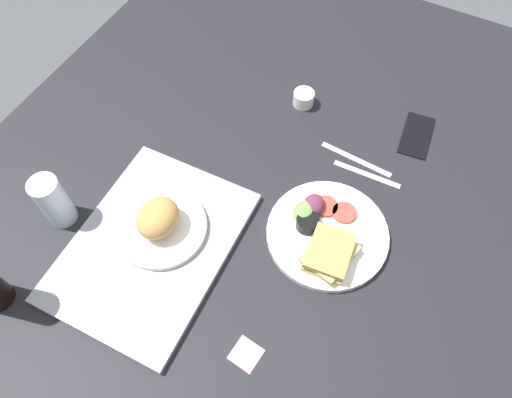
% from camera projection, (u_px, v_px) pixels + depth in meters
% --- Properties ---
extents(ground_plane, '(1.90, 1.50, 0.03)m').
position_uv_depth(ground_plane, '(263.00, 223.00, 1.12)').
color(ground_plane, black).
extents(serving_tray, '(0.46, 0.34, 0.02)m').
position_uv_depth(serving_tray, '(151.00, 246.00, 1.06)').
color(serving_tray, gray).
rests_on(serving_tray, ground_plane).
extents(bread_plate_near, '(0.21, 0.21, 0.08)m').
position_uv_depth(bread_plate_near, '(159.00, 222.00, 1.05)').
color(bread_plate_near, white).
rests_on(bread_plate_near, serving_tray).
extents(plate_with_salad, '(0.28, 0.28, 0.05)m').
position_uv_depth(plate_with_salad, '(325.00, 233.00, 1.07)').
color(plate_with_salad, white).
rests_on(plate_with_salad, ground_plane).
extents(drinking_glass, '(0.07, 0.07, 0.14)m').
position_uv_depth(drinking_glass, '(53.00, 201.00, 1.05)').
color(drinking_glass, silver).
rests_on(drinking_glass, ground_plane).
extents(espresso_cup, '(0.06, 0.06, 0.04)m').
position_uv_depth(espresso_cup, '(304.00, 98.00, 1.28)').
color(espresso_cup, silver).
rests_on(espresso_cup, ground_plane).
extents(fork, '(0.02, 0.17, 0.01)m').
position_uv_depth(fork, '(367.00, 174.00, 1.17)').
color(fork, '#B7B7BC').
rests_on(fork, ground_plane).
extents(knife, '(0.03, 0.19, 0.01)m').
position_uv_depth(knife, '(356.00, 159.00, 1.20)').
color(knife, '#B7B7BC').
rests_on(knife, ground_plane).
extents(cell_phone, '(0.15, 0.09, 0.01)m').
position_uv_depth(cell_phone, '(417.00, 135.00, 1.23)').
color(cell_phone, black).
rests_on(cell_phone, ground_plane).
extents(sticky_note, '(0.06, 0.06, 0.00)m').
position_uv_depth(sticky_note, '(246.00, 354.00, 0.95)').
color(sticky_note, pink).
rests_on(sticky_note, ground_plane).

